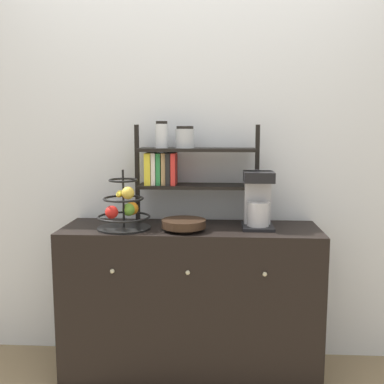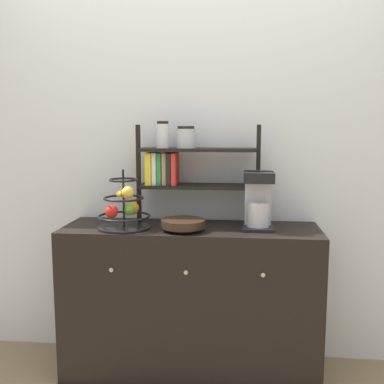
{
  "view_description": "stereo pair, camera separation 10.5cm",
  "coord_description": "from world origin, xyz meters",
  "views": [
    {
      "loc": [
        0.16,
        -2.26,
        1.43
      ],
      "look_at": [
        0.01,
        0.22,
        1.07
      ],
      "focal_mm": 42.0,
      "sensor_mm": 36.0,
      "label": 1
    },
    {
      "loc": [
        0.27,
        -2.26,
        1.43
      ],
      "look_at": [
        0.01,
        0.22,
        1.07
      ],
      "focal_mm": 42.0,
      "sensor_mm": 36.0,
      "label": 2
    }
  ],
  "objects": [
    {
      "name": "wall_back",
      "position": [
        0.0,
        0.49,
        1.3
      ],
      "size": [
        7.0,
        0.05,
        2.6
      ],
      "primitive_type": "cube",
      "color": "silver",
      "rests_on": "ground_plane"
    },
    {
      "name": "coffee_maker",
      "position": [
        0.38,
        0.25,
        1.03
      ],
      "size": [
        0.17,
        0.21,
        0.32
      ],
      "color": "black",
      "rests_on": "sideboard"
    },
    {
      "name": "fruit_stand",
      "position": [
        -0.37,
        0.17,
        0.98
      ],
      "size": [
        0.3,
        0.3,
        0.33
      ],
      "color": "black",
      "rests_on": "sideboard"
    },
    {
      "name": "sideboard",
      "position": [
        0.0,
        0.22,
        0.44
      ],
      "size": [
        1.46,
        0.47,
        0.87
      ],
      "color": "black",
      "rests_on": "ground_plane"
    },
    {
      "name": "shelf_hutch",
      "position": [
        -0.07,
        0.35,
        1.23
      ],
      "size": [
        0.73,
        0.2,
        0.6
      ],
      "color": "black",
      "rests_on": "sideboard"
    },
    {
      "name": "wooden_bowl",
      "position": [
        -0.03,
        0.14,
        0.91
      ],
      "size": [
        0.24,
        0.24,
        0.06
      ],
      "color": "black",
      "rests_on": "sideboard"
    }
  ]
}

